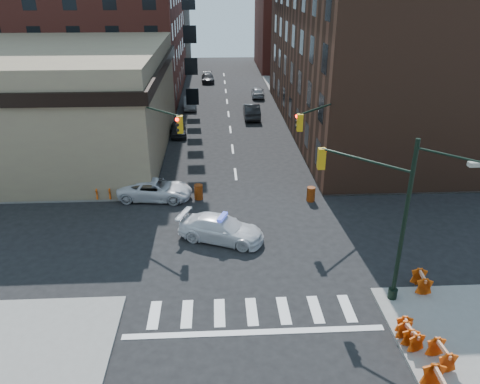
{
  "coord_description": "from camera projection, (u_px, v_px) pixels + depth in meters",
  "views": [
    {
      "loc": [
        -1.48,
        -24.19,
        14.13
      ],
      "look_at": [
        -0.09,
        1.81,
        2.2
      ],
      "focal_mm": 35.0,
      "sensor_mm": 36.0,
      "label": 1
    }
  ],
  "objects": [
    {
      "name": "barricade_se_a",
      "position": [
        421.0,
        282.0,
        22.91
      ],
      "size": [
        0.7,
        1.22,
        0.87
      ],
      "primitive_type": null,
      "rotation": [
        0.0,
        0.0,
        1.47
      ],
      "color": "red",
      "rests_on": "sidewalk_se"
    },
    {
      "name": "parked_car_wdeep",
      "position": [
        208.0,
        78.0,
        69.31
      ],
      "size": [
        2.03,
        4.56,
        1.3
      ],
      "primitive_type": "imported",
      "rotation": [
        0.0,
        0.0,
        0.05
      ],
      "color": "black",
      "rests_on": "ground"
    },
    {
      "name": "barricade_nw_a",
      "position": [
        104.0,
        193.0,
        32.39
      ],
      "size": [
        1.2,
        0.62,
        0.89
      ],
      "primitive_type": null,
      "rotation": [
        0.0,
        0.0,
        -0.02
      ],
      "color": "#BF4108",
      "rests_on": "sidewalk_nw"
    },
    {
      "name": "parked_car_wfar",
      "position": [
        190.0,
        103.0,
        55.29
      ],
      "size": [
        1.65,
        4.29,
        1.39
      ],
      "primitive_type": "imported",
      "rotation": [
        0.0,
        0.0,
        0.04
      ],
      "color": "gray",
      "rests_on": "ground"
    },
    {
      "name": "sidewalk_ne",
      "position": [
        410.0,
        101.0,
        58.73
      ],
      "size": [
        34.0,
        54.5,
        0.15
      ],
      "primitive_type": "cube",
      "color": "gray",
      "rests_on": "ground"
    },
    {
      "name": "police_car",
      "position": [
        221.0,
        229.0,
        27.43
      ],
      "size": [
        5.5,
        3.8,
        1.48
      ],
      "primitive_type": "imported",
      "rotation": [
        0.0,
        0.0,
        1.2
      ],
      "color": "white",
      "rests_on": "ground"
    },
    {
      "name": "signal_pole_se",
      "position": [
        383.0,
        208.0,
        21.27
      ],
      "size": [
        5.4,
        5.27,
        8.0
      ],
      "rotation": [
        0.0,
        0.0,
        2.36
      ],
      "color": "black",
      "rests_on": "sidewalk_se"
    },
    {
      "name": "parked_car_enear",
      "position": [
        252.0,
        111.0,
        51.53
      ],
      "size": [
        1.73,
        4.89,
        1.61
      ],
      "primitive_type": "imported",
      "rotation": [
        0.0,
        0.0,
        3.14
      ],
      "color": "black",
      "rests_on": "ground"
    },
    {
      "name": "barricade_se_c",
      "position": [
        407.0,
        331.0,
        19.73
      ],
      "size": [
        0.6,
        1.12,
        0.82
      ],
      "primitive_type": null,
      "rotation": [
        0.0,
        0.0,
        1.52
      ],
      "color": "#CD3E09",
      "rests_on": "sidewalk_se"
    },
    {
      "name": "ground",
      "position": [
        243.0,
        238.0,
        27.92
      ],
      "size": [
        140.0,
        140.0,
        0.0
      ],
      "primitive_type": "plane",
      "color": "black",
      "rests_on": "ground"
    },
    {
      "name": "bank_building",
      "position": [
        35.0,
        101.0,
        40.19
      ],
      "size": [
        22.0,
        22.0,
        9.0
      ],
      "primitive_type": "cube",
      "color": "#867858",
      "rests_on": "ground"
    },
    {
      "name": "sidewalk_nw",
      "position": [
        37.0,
        106.0,
        56.5
      ],
      "size": [
        34.0,
        54.5,
        0.15
      ],
      "primitive_type": "cube",
      "color": "gray",
      "rests_on": "ground"
    },
    {
      "name": "tree_ne_near",
      "position": [
        298.0,
        86.0,
        50.43
      ],
      "size": [
        3.0,
        3.0,
        4.85
      ],
      "color": "black",
      "rests_on": "sidewalk_ne"
    },
    {
      "name": "pedestrian_a",
      "position": [
        127.0,
        184.0,
        32.52
      ],
      "size": [
        0.84,
        0.78,
        1.92
      ],
      "primitive_type": "imported",
      "rotation": [
        0.0,
        0.0,
        -0.61
      ],
      "color": "black",
      "rests_on": "sidewalk_nw"
    },
    {
      "name": "signal_pole_nw",
      "position": [
        150.0,
        142.0,
        30.67
      ],
      "size": [
        3.58,
        3.67,
        8.0
      ],
      "rotation": [
        0.0,
        0.0,
        -0.79
      ],
      "color": "black",
      "rests_on": "sidewalk_nw"
    },
    {
      "name": "barrel_bank",
      "position": [
        199.0,
        192.0,
        32.64
      ],
      "size": [
        0.62,
        0.62,
        1.06
      ],
      "primitive_type": "cylinder",
      "rotation": [
        0.0,
        0.0,
        0.04
      ],
      "color": "#C34209",
      "rests_on": "ground"
    },
    {
      "name": "barricade_se_b",
      "position": [
        410.0,
        336.0,
        19.43
      ],
      "size": [
        0.81,
        1.22,
        0.84
      ],
      "primitive_type": null,
      "rotation": [
        0.0,
        0.0,
        1.81
      ],
      "color": "#E5460A",
      "rests_on": "sidewalk_se"
    },
    {
      "name": "signal_pole_ne",
      "position": [
        325.0,
        139.0,
        31.25
      ],
      "size": [
        3.67,
        3.58,
        8.0
      ],
      "rotation": [
        0.0,
        0.0,
        -2.36
      ],
      "color": "black",
      "rests_on": "sidewalk_ne"
    },
    {
      "name": "filler_nw",
      "position": [
        129.0,
        17.0,
        80.08
      ],
      "size": [
        20.0,
        18.0,
        16.0
      ],
      "primitive_type": "cube",
      "color": "brown",
      "rests_on": "ground"
    },
    {
      "name": "commercial_row_ne",
      "position": [
        361.0,
        58.0,
        46.05
      ],
      "size": [
        14.0,
        34.0,
        14.0
      ],
      "primitive_type": "cube",
      "color": "#492A1D",
      "rests_on": "ground"
    },
    {
      "name": "barricade_nw_b",
      "position": [
        68.0,
        192.0,
        32.5
      ],
      "size": [
        1.22,
        0.66,
        0.89
      ],
      "primitive_type": null,
      "rotation": [
        0.0,
        0.0,
        0.06
      ],
      "color": "#D34409",
      "rests_on": "sidewalk_nw"
    },
    {
      "name": "pickup",
      "position": [
        155.0,
        189.0,
        32.6
      ],
      "size": [
        5.32,
        2.88,
        1.42
      ],
      "primitive_type": "imported",
      "rotation": [
        0.0,
        0.0,
        1.46
      ],
      "color": "silver",
      "rests_on": "ground"
    },
    {
      "name": "filler_ne",
      "position": [
        306.0,
        31.0,
        78.74
      ],
      "size": [
        16.0,
        16.0,
        12.0
      ],
      "primitive_type": "cube",
      "color": "maroon",
      "rests_on": "ground"
    },
    {
      "name": "pedestrian_c",
      "position": [
        77.0,
        165.0,
        35.93
      ],
      "size": [
        0.98,
        1.1,
        1.79
      ],
      "primitive_type": "imported",
      "rotation": [
        0.0,
        0.0,
        0.92
      ],
      "color": "#1D232B",
      "rests_on": "sidewalk_nw"
    },
    {
      "name": "tree_ne_far",
      "position": [
        287.0,
        73.0,
        57.69
      ],
      "size": [
        3.0,
        3.0,
        4.85
      ],
      "color": "black",
      "rests_on": "sidewalk_ne"
    },
    {
      "name": "parked_car_efar",
      "position": [
        258.0,
        92.0,
        60.64
      ],
      "size": [
        1.81,
        4.07,
        1.36
      ],
      "primitive_type": "imported",
      "rotation": [
        0.0,
        0.0,
        3.09
      ],
      "color": "#989AA0",
      "rests_on": "ground"
    },
    {
      "name": "parked_car_wnear",
      "position": [
        178.0,
        129.0,
        45.79
      ],
      "size": [
        1.83,
        3.86,
        1.27
      ],
      "primitive_type": "imported",
      "rotation": [
        0.0,
        0.0,
        0.09
      ],
      "color": "black",
      "rests_on": "ground"
    },
    {
      "name": "barrel_road",
      "position": [
        311.0,
        194.0,
        32.36
      ],
      "size": [
        0.73,
        0.73,
        1.02
      ],
      "primitive_type": "cylinder",
      "rotation": [
        0.0,
        0.0,
        0.33
      ],
      "color": "#E64C0A",
      "rests_on": "ground"
    },
    {
      "name": "barricade_se_d",
      "position": [
        441.0,
        355.0,
        18.44
      ],
      "size": [
        0.68,
        1.22,
        0.88
      ],
      "primitive_type": null,
      "rotation": [
        0.0,
        0.0,
        1.65
      ],
      "color": "orange",
      "rests_on": "sidewalk_se"
    },
    {
      "name": "pedestrian_b",
      "position": [
        108.0,
        186.0,
        32.51
      ],
      "size": [
        0.83,
        0.65,
        1.67
      ],
      "primitive_type": "imported",
      "rotation": [
        0.0,
        0.0,
        0.02
      ],
      "color": "black",
      "rests_on": "sidewalk_nw"
    }
  ]
}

